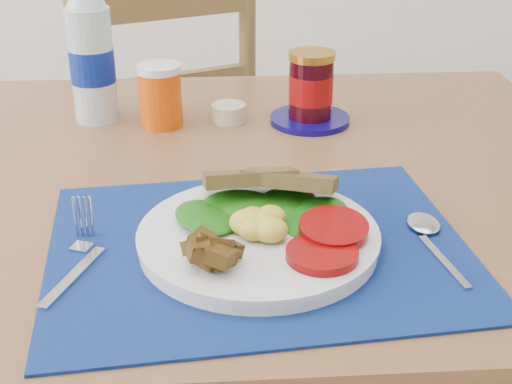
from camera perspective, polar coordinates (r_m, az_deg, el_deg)
table at (r=1.08m, az=-9.06°, el=-2.43°), size 1.40×0.90×0.75m
chair_far at (r=1.66m, az=-8.00°, el=4.77°), size 0.54×0.53×1.14m
placemat at (r=0.84m, az=0.18°, el=-4.41°), size 0.52×0.42×0.00m
breakfast_plate at (r=0.82m, az=-0.18°, el=-3.29°), size 0.28×0.28×0.07m
fork at (r=0.83m, az=-14.00°, el=-5.11°), size 0.06×0.17×0.00m
spoon at (r=0.87m, az=13.71°, el=-3.45°), size 0.04×0.17×0.00m
water_bottle at (r=1.22m, az=-13.04°, el=10.61°), size 0.07×0.07×0.25m
juice_glass at (r=1.19m, az=-7.65°, el=7.51°), size 0.07×0.07×0.10m
ramekin at (r=1.21m, az=-2.20°, el=6.36°), size 0.06×0.06×0.03m
jam_on_saucer at (r=1.20m, az=4.40°, el=8.00°), size 0.13×0.13×0.12m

